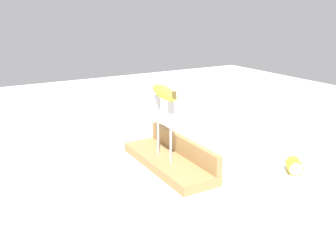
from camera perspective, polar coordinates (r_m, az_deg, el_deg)
The scene contains 7 objects.
ground_plane at distance 1.09m, azimuth 0.00°, elevation -6.39°, with size 3.00×3.00×0.00m, color white.
wooden_board at distance 1.09m, azimuth 0.00°, elevation -5.72°, with size 0.37×0.12×0.03m, color #A87F4C.
board_backstop at distance 1.10m, azimuth 2.36°, elevation -3.16°, with size 0.36×0.02×0.06m, color #A87F4C.
fork_stand_center at distance 1.04m, azimuth -0.61°, elevation 0.40°, with size 0.10×0.01×0.18m.
banana_raised_center at distance 1.01m, azimuth -0.63°, elevation 5.33°, with size 0.17×0.06×0.04m.
fork_fallen_near at distance 0.83m, azimuth 0.62°, elevation -14.61°, with size 0.13×0.16×0.01m.
banana_chunk_near at distance 1.10m, azimuth 19.34°, elevation -5.98°, with size 0.06×0.06×0.04m.
Camera 1 is at (0.86, -0.50, 0.45)m, focal length 38.63 mm.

